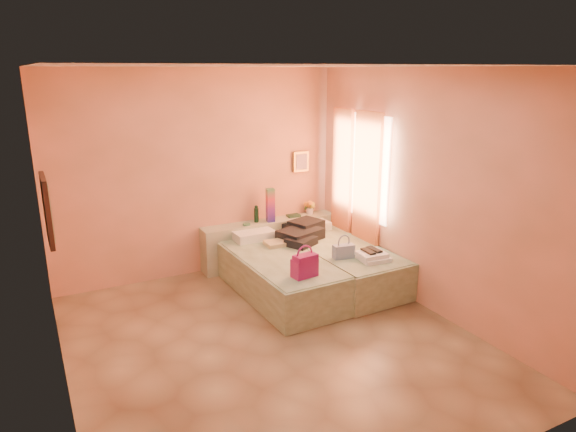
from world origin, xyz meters
name	(u,v)px	position (x,y,z in m)	size (l,w,h in m)	color
ground	(273,342)	(0.00, 0.00, 0.00)	(4.50, 4.50, 0.00)	tan
room_walls	(266,165)	(0.21, 0.57, 1.79)	(4.02, 4.51, 2.81)	#FFA588
headboard_ledge	(270,242)	(0.98, 2.10, 0.33)	(2.05, 0.30, 0.65)	#B3BB99
bed_left	(279,276)	(0.60, 1.05, 0.25)	(0.90, 2.00, 0.50)	#AAC39D
bed_right	(339,263)	(1.50, 1.05, 0.25)	(0.90, 2.00, 0.50)	#AAC39D
water_bottle	(256,214)	(0.77, 2.12, 0.77)	(0.07, 0.07, 0.23)	#133522
rainbow_box	(270,205)	(0.96, 2.05, 0.89)	(0.11, 0.11, 0.49)	#981262
small_dish	(247,224)	(0.58, 2.04, 0.66)	(0.11, 0.11, 0.03)	#447D55
green_book	(293,216)	(1.37, 2.12, 0.67)	(0.19, 0.14, 0.03)	#22402E
flower_vase	(310,206)	(1.67, 2.14, 0.77)	(0.19, 0.19, 0.24)	beige
magenta_handbag	(305,265)	(0.58, 0.36, 0.63)	(0.29, 0.16, 0.27)	#981262
khaki_garment	(277,243)	(0.78, 1.47, 0.53)	(0.32, 0.25, 0.05)	tan
clothes_pile	(304,232)	(1.22, 1.53, 0.59)	(0.63, 0.63, 0.19)	black
blue_handbag	(344,251)	(1.30, 0.65, 0.59)	(0.27, 0.11, 0.17)	#3B578F
towel_stack	(374,256)	(1.58, 0.41, 0.55)	(0.35, 0.30, 0.10)	white
sandal_pair	(372,251)	(1.58, 0.46, 0.61)	(0.17, 0.23, 0.02)	black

